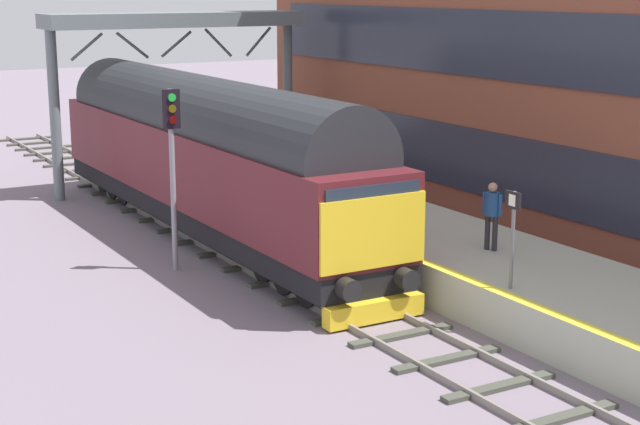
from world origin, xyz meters
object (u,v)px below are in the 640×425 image
diesel_locomotive (205,152)px  signal_post_near (172,156)px  platform_number_sign (513,225)px  waiting_passenger (492,210)px

diesel_locomotive → signal_post_near: size_ratio=3.94×
platform_number_sign → waiting_passenger: 3.15m
diesel_locomotive → platform_number_sign: bearing=-79.4°
diesel_locomotive → platform_number_sign: 11.26m
diesel_locomotive → platform_number_sign: size_ratio=8.89×
signal_post_near → diesel_locomotive: bearing=53.8°
platform_number_sign → waiting_passenger: size_ratio=1.26×
waiting_passenger → platform_number_sign: bearing=125.9°
platform_number_sign → waiting_passenger: bearing=58.0°
signal_post_near → waiting_passenger: size_ratio=2.85×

